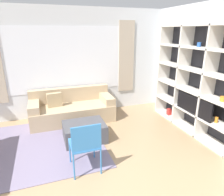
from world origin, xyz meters
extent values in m
cube|color=silver|center=(0.00, 3.42, 1.35)|extent=(6.53, 0.07, 2.70)
cube|color=white|center=(0.00, 3.38, 1.45)|extent=(2.93, 0.01, 1.60)
cube|color=#B2A38E|center=(1.64, 3.36, 1.45)|extent=(0.44, 0.03, 1.90)
cube|color=silver|center=(2.70, 1.69, 1.35)|extent=(0.07, 4.58, 2.70)
cube|color=slate|center=(-0.88, 1.93, 0.01)|extent=(2.59, 2.22, 0.01)
cube|color=#232328|center=(2.66, 1.61, 1.13)|extent=(0.02, 2.31, 2.26)
cube|color=silver|center=(2.48, 1.22, 1.13)|extent=(0.37, 0.04, 2.26)
cube|color=silver|center=(2.48, 1.99, 1.13)|extent=(0.37, 0.04, 2.26)
cube|color=silver|center=(2.48, 2.76, 1.13)|extent=(0.37, 0.04, 2.26)
cube|color=silver|center=(2.48, 1.61, 0.02)|extent=(0.37, 2.31, 0.04)
cube|color=silver|center=(2.48, 1.61, 0.45)|extent=(0.37, 2.31, 0.04)
cube|color=silver|center=(2.48, 1.61, 0.90)|extent=(0.37, 2.31, 0.04)
cube|color=silver|center=(2.48, 1.61, 1.36)|extent=(0.37, 2.31, 0.04)
cube|color=silver|center=(2.48, 1.61, 1.81)|extent=(0.37, 2.31, 0.04)
cube|color=silver|center=(2.48, 1.61, 2.24)|extent=(0.37, 2.31, 0.04)
cube|color=black|center=(2.33, 1.38, 0.66)|extent=(0.04, 1.00, 0.38)
cube|color=black|center=(2.35, 1.38, 0.49)|extent=(0.10, 0.24, 0.03)
cylinder|color=orange|center=(2.46, 0.82, 0.97)|extent=(0.10, 0.10, 0.09)
cylinder|color=#2856A8|center=(2.46, 1.59, 1.87)|extent=(0.08, 0.08, 0.09)
cube|color=red|center=(2.46, 2.34, 0.12)|extent=(0.10, 0.10, 0.16)
cylinder|color=orange|center=(2.46, 0.88, 0.53)|extent=(0.06, 0.06, 0.11)
cube|color=tan|center=(0.03, 2.90, 0.20)|extent=(1.99, 0.85, 0.40)
cube|color=tan|center=(0.03, 3.23, 0.59)|extent=(1.99, 0.18, 0.37)
cube|color=tan|center=(-0.84, 2.90, 0.49)|extent=(0.24, 0.79, 0.17)
cube|color=tan|center=(0.90, 2.90, 0.49)|extent=(0.24, 0.79, 0.17)
cube|color=tan|center=(-0.38, 2.95, 0.57)|extent=(0.35, 0.16, 0.34)
cube|color=#47474C|center=(0.11, 1.87, 0.18)|extent=(0.82, 0.64, 0.37)
cylinder|color=#3375B7|center=(0.14, 1.21, 0.22)|extent=(0.02, 0.02, 0.44)
cylinder|color=#3375B7|center=(-0.28, 1.21, 0.22)|extent=(0.02, 0.02, 0.44)
cylinder|color=#3375B7|center=(0.14, 0.77, 0.22)|extent=(0.02, 0.02, 0.44)
cylinder|color=#3375B7|center=(-0.28, 0.77, 0.22)|extent=(0.02, 0.02, 0.44)
cube|color=#3375B7|center=(-0.07, 0.99, 0.45)|extent=(0.44, 0.46, 0.02)
cube|color=#3375B7|center=(-0.07, 0.78, 0.66)|extent=(0.44, 0.02, 0.40)
camera|label=1|loc=(-0.56, -1.74, 2.14)|focal=32.00mm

